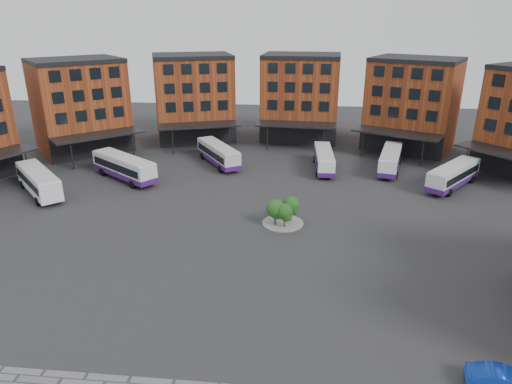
# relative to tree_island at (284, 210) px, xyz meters

# --- Properties ---
(ground) EXTENTS (160.00, 160.00, 0.00)m
(ground) POSITION_rel_tree_island_xyz_m (-2.06, -11.70, -1.67)
(ground) COLOR #28282B
(ground) RESTS_ON ground
(main_building) EXTENTS (94.14, 42.48, 14.60)m
(main_building) POSITION_rel_tree_island_xyz_m (-6.83, 26.55, 5.56)
(main_building) COLOR brown
(main_building) RESTS_ON ground
(tree_island) EXTENTS (4.40, 4.40, 2.95)m
(tree_island) POSITION_rel_tree_island_xyz_m (0.00, 0.00, 0.00)
(tree_island) COLOR gray
(tree_island) RESTS_ON ground
(bus_a) EXTENTS (9.55, 9.71, 3.14)m
(bus_a) POSITION_rel_tree_island_xyz_m (-30.42, 5.81, 0.19)
(bus_a) COLOR white
(bus_a) RESTS_ON ground
(bus_b) EXTENTS (10.80, 9.00, 3.24)m
(bus_b) POSITION_rel_tree_island_xyz_m (-21.97, 12.18, 0.09)
(bus_b) COLOR white
(bus_b) RESTS_ON ground
(bus_c) EXTENTS (8.00, 10.45, 3.05)m
(bus_c) POSITION_rel_tree_island_xyz_m (-10.55, 19.94, -0.01)
(bus_c) COLOR silver
(bus_c) RESTS_ON ground
(bus_d) EXTENTS (2.80, 10.16, 2.84)m
(bus_d) POSITION_rel_tree_island_xyz_m (4.93, 19.12, -0.13)
(bus_d) COLOR white
(bus_d) RESTS_ON ground
(bus_e) EXTENTS (5.02, 10.97, 3.01)m
(bus_e) POSITION_rel_tree_island_xyz_m (14.30, 19.66, -0.04)
(bus_e) COLOR white
(bus_e) RESTS_ON ground
(bus_f) EXTENTS (8.72, 9.87, 3.02)m
(bus_f) POSITION_rel_tree_island_xyz_m (21.18, 13.52, -0.03)
(bus_f) COLOR white
(bus_f) RESTS_ON ground
(blue_car) EXTENTS (4.44, 2.21, 1.40)m
(blue_car) POSITION_rel_tree_island_xyz_m (14.03, -21.55, -0.97)
(blue_car) COLOR #0C2FA4
(blue_car) RESTS_ON ground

